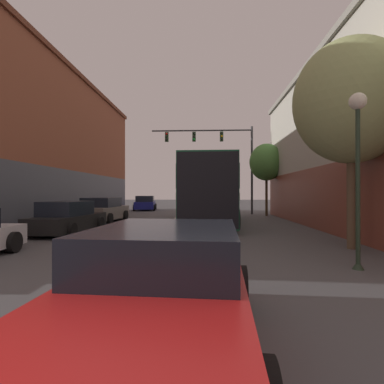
% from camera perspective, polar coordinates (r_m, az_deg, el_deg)
% --- Properties ---
extents(lane_center_line, '(0.14, 40.73, 0.01)m').
position_cam_1_polar(lane_center_line, '(14.98, -5.53, -6.91)').
color(lane_center_line, silver).
rests_on(lane_center_line, ground_plane).
extents(building_left_brick, '(7.45, 24.67, 9.94)m').
position_cam_1_polar(building_left_brick, '(23.01, -29.61, 8.14)').
color(building_left_brick, '#995138').
rests_on(building_left_brick, ground_plane).
extents(bus, '(3.14, 10.90, 3.51)m').
position_cam_1_polar(bus, '(17.56, 3.36, 0.50)').
color(bus, '#145133').
rests_on(bus, ground_plane).
extents(hatchback_foreground, '(2.20, 4.16, 1.35)m').
position_cam_1_polar(hatchback_foreground, '(3.54, -5.42, -18.19)').
color(hatchback_foreground, red).
rests_on(hatchback_foreground, ground_plane).
extents(parked_car_left_near, '(2.10, 4.48, 1.39)m').
position_cam_1_polar(parked_car_left_near, '(14.26, -22.51, -4.61)').
color(parked_car_left_near, black).
rests_on(parked_car_left_near, ground_plane).
extents(parked_car_left_mid, '(2.36, 4.45, 1.47)m').
position_cam_1_polar(parked_car_left_mid, '(19.28, -16.65, -3.34)').
color(parked_car_left_mid, slate).
rests_on(parked_car_left_mid, ground_plane).
extents(parked_car_left_far, '(2.55, 4.51, 1.47)m').
position_cam_1_polar(parked_car_left_far, '(31.19, -8.89, -2.15)').
color(parked_car_left_far, navy).
rests_on(parked_car_left_far, ground_plane).
extents(traffic_signal_gantry, '(8.48, 0.36, 7.31)m').
position_cam_1_polar(traffic_signal_gantry, '(25.37, 5.26, 8.12)').
color(traffic_signal_gantry, '#333338').
rests_on(traffic_signal_gantry, ground_plane).
extents(street_lamp, '(0.39, 0.39, 4.06)m').
position_cam_1_polar(street_lamp, '(7.91, 29.04, 6.86)').
color(street_lamp, '#233323').
rests_on(street_lamp, ground_plane).
extents(street_tree_near, '(3.56, 3.20, 6.60)m').
position_cam_1_polar(street_tree_near, '(11.04, 28.03, 14.93)').
color(street_tree_near, brown).
rests_on(street_tree_near, ground_plane).
extents(street_tree_far, '(2.59, 2.33, 5.57)m').
position_cam_1_polar(street_tree_far, '(23.86, 13.99, 5.50)').
color(street_tree_far, '#4C3823').
rests_on(street_tree_far, ground_plane).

